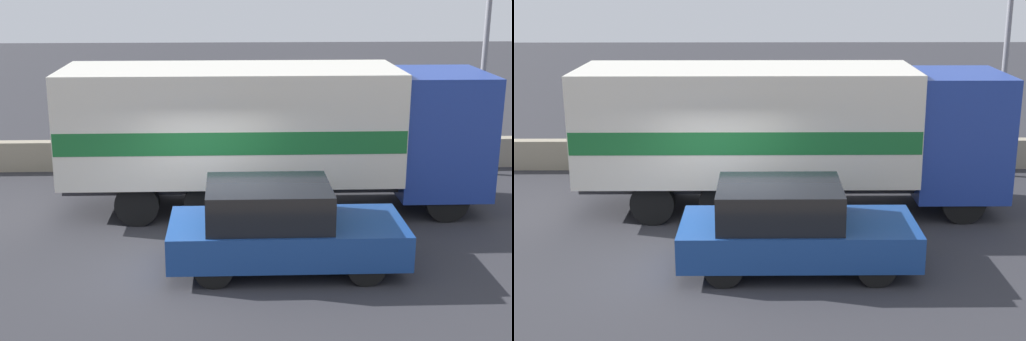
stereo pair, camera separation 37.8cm
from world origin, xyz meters
TOP-DOWN VIEW (x-y plane):
  - ground_plane at (0.00, 0.00)m, footprint 80.00×80.00m
  - stone_wall_backdrop at (0.00, 6.34)m, footprint 60.00×0.35m
  - street_lamp at (6.74, 5.61)m, footprint 0.56×0.28m
  - box_truck at (1.25, 3.05)m, footprint 9.00×2.52m
  - car_hatchback at (1.27, -0.23)m, footprint 4.11×1.78m

SIDE VIEW (x-z plane):
  - ground_plane at x=0.00m, z-range 0.00..0.00m
  - stone_wall_backdrop at x=0.00m, z-range 0.00..0.77m
  - car_hatchback at x=1.27m, z-range -0.01..1.53m
  - box_truck at x=1.25m, z-range 0.25..3.36m
  - street_lamp at x=6.74m, z-range 0.54..7.03m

